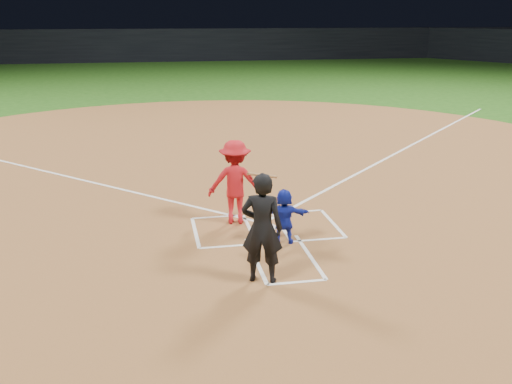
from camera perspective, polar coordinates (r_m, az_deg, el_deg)
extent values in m
plane|color=#1D4B12|center=(12.93, 0.98, -3.63)|extent=(120.00, 120.00, 0.00)
cylinder|color=brown|center=(18.57, -2.76, 2.94)|extent=(28.00, 28.00, 0.01)
cube|color=black|center=(59.94, -8.62, 14.32)|extent=(80.00, 1.20, 3.20)
cylinder|color=silver|center=(12.92, 0.98, -3.55)|extent=(0.60, 0.60, 0.02)
imported|color=#1424A9|center=(11.91, 2.82, -2.44)|extent=(1.13, 0.47, 1.18)
imported|color=black|center=(10.07, 0.61, -3.63)|extent=(0.86, 0.70, 2.03)
cube|color=white|center=(13.63, -3.84, -2.48)|extent=(1.22, 0.08, 0.01)
cube|color=white|center=(11.94, -2.76, -5.43)|extent=(1.22, 0.08, 0.01)
cube|color=white|center=(12.86, -0.64, -3.68)|extent=(0.08, 1.83, 0.01)
cube|color=white|center=(12.72, -6.07, -4.03)|extent=(0.08, 1.83, 0.01)
cube|color=white|center=(13.98, 4.16, -1.98)|extent=(1.22, 0.08, 0.01)
cube|color=white|center=(12.33, 6.32, -4.74)|extent=(1.22, 0.08, 0.01)
cube|color=white|center=(13.00, 2.58, -3.46)|extent=(0.08, 1.83, 0.01)
cube|color=white|center=(13.32, 7.70, -3.09)|extent=(0.08, 1.83, 0.01)
cube|color=white|center=(11.29, -0.02, -6.80)|extent=(0.08, 2.20, 0.01)
cube|color=white|center=(11.52, 5.39, -6.35)|extent=(0.08, 2.20, 0.01)
cube|color=white|center=(10.43, 4.12, -8.99)|extent=(1.10, 0.08, 0.01)
cube|color=white|center=(21.92, 15.39, 4.60)|extent=(14.21, 14.21, 0.01)
cube|color=white|center=(20.27, -23.57, 2.74)|extent=(14.21, 14.21, 0.01)
imported|color=red|center=(12.97, -2.09, 1.00)|extent=(1.36, 0.93, 1.94)
cylinder|color=#9B6739|center=(12.89, 0.64, 1.68)|extent=(0.78, 0.43, 0.28)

